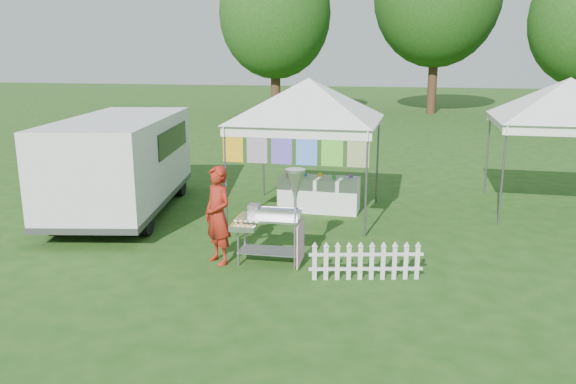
# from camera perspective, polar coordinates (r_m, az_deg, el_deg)

# --- Properties ---
(ground) EXTENTS (120.00, 120.00, 0.00)m
(ground) POSITION_cam_1_polar(r_m,az_deg,el_deg) (9.42, -2.19, -7.80)
(ground) COLOR #1E4814
(ground) RESTS_ON ground
(canopy_main) EXTENTS (4.24, 4.24, 3.45)m
(canopy_main) POSITION_cam_1_polar(r_m,az_deg,el_deg) (12.19, 2.11, 11.46)
(canopy_main) COLOR #59595E
(canopy_main) RESTS_ON ground
(canopy_right) EXTENTS (4.24, 4.24, 3.45)m
(canopy_right) POSITION_cam_1_polar(r_m,az_deg,el_deg) (13.83, 26.81, 10.31)
(canopy_right) COLOR #59595E
(canopy_right) RESTS_ON ground
(tree_left) EXTENTS (6.40, 6.40, 9.53)m
(tree_left) POSITION_cam_1_polar(r_m,az_deg,el_deg) (33.60, -1.30, 17.64)
(tree_left) COLOR #332112
(tree_left) RESTS_ON ground
(donut_cart) EXTENTS (1.18, 0.85, 1.64)m
(donut_cart) POSITION_cam_1_polar(r_m,az_deg,el_deg) (9.34, -0.94, -1.73)
(donut_cart) COLOR gray
(donut_cart) RESTS_ON ground
(vendor) EXTENTS (0.73, 0.69, 1.68)m
(vendor) POSITION_cam_1_polar(r_m,az_deg,el_deg) (9.50, -7.14, -2.37)
(vendor) COLOR maroon
(vendor) RESTS_ON ground
(cargo_van) EXTENTS (3.10, 5.49, 2.15)m
(cargo_van) POSITION_cam_1_polar(r_m,az_deg,el_deg) (13.12, -16.35, 3.02)
(cargo_van) COLOR silver
(cargo_van) RESTS_ON ground
(picket_fence) EXTENTS (1.75, 0.46, 0.56)m
(picket_fence) POSITION_cam_1_polar(r_m,az_deg,el_deg) (8.97, 7.92, -7.10)
(picket_fence) COLOR silver
(picket_fence) RESTS_ON ground
(display_table) EXTENTS (1.80, 0.70, 0.78)m
(display_table) POSITION_cam_1_polar(r_m,az_deg,el_deg) (12.81, 3.18, -0.22)
(display_table) COLOR white
(display_table) RESTS_ON ground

